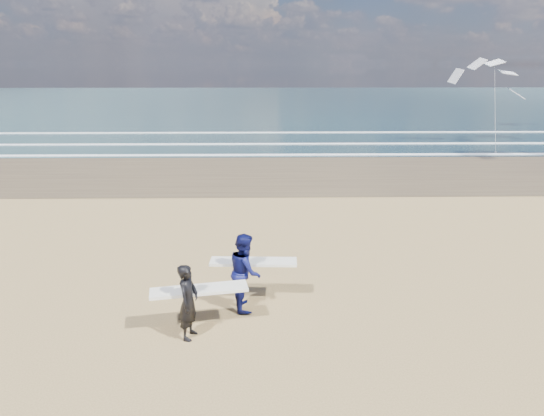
{
  "coord_description": "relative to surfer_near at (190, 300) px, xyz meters",
  "views": [
    {
      "loc": [
        2.13,
        -9.53,
        5.9
      ],
      "look_at": [
        2.41,
        6.0,
        1.29
      ],
      "focal_mm": 32.0,
      "sensor_mm": 36.0,
      "label": 1
    }
  ],
  "objects": [
    {
      "name": "kite_1",
      "position": [
        18.44,
        25.93,
        3.13
      ],
      "size": [
        5.85,
        4.74,
        7.17
      ],
      "color": "slate",
      "rests_on": "ground"
    },
    {
      "name": "surfer_far",
      "position": [
        1.19,
        1.35,
        0.09
      ],
      "size": [
        2.22,
        1.17,
        1.96
      ],
      "color": "#0D114C",
      "rests_on": "ground"
    },
    {
      "name": "foam_breakers",
      "position": [
        19.52,
        27.89,
        -0.84
      ],
      "size": [
        220.0,
        11.7,
        0.05
      ],
      "color": "white",
      "rests_on": "ground"
    },
    {
      "name": "surfer_near",
      "position": [
        0.0,
        0.0,
        0.0
      ],
      "size": [
        2.26,
        1.17,
        1.75
      ],
      "color": "black",
      "rests_on": "ground"
    },
    {
      "name": "ocean",
      "position": [
        19.52,
        71.79,
        -0.88
      ],
      "size": [
        220.0,
        100.0,
        0.02
      ],
      "primitive_type": "cube",
      "color": "#182F36",
      "rests_on": "ground"
    }
  ]
}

